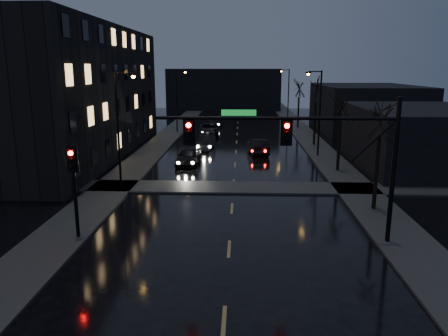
# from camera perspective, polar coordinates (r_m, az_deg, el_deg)

# --- Properties ---
(sidewalk_left) EXTENTS (3.00, 140.00, 0.12)m
(sidewalk_left) POSITION_cam_1_polar(r_m,az_deg,el_deg) (47.57, -8.69, 2.92)
(sidewalk_left) COLOR #2D2D2B
(sidewalk_left) RESTS_ON ground
(sidewalk_right) EXTENTS (3.00, 140.00, 0.12)m
(sidewalk_right) POSITION_cam_1_polar(r_m,az_deg,el_deg) (47.38, 11.96, 2.75)
(sidewalk_right) COLOR #2D2D2B
(sidewalk_right) RESTS_ON ground
(sidewalk_cross) EXTENTS (40.00, 3.00, 0.12)m
(sidewalk_cross) POSITION_cam_1_polar(r_m,az_deg,el_deg) (30.61, 1.23, -2.55)
(sidewalk_cross) COLOR #2D2D2B
(sidewalk_cross) RESTS_ON ground
(apartment_block) EXTENTS (12.00, 30.00, 12.00)m
(apartment_block) POSITION_cam_1_polar(r_m,az_deg,el_deg) (44.43, -20.52, 9.27)
(apartment_block) COLOR black
(apartment_block) RESTS_ON ground
(commercial_right_near) EXTENTS (10.00, 14.00, 5.00)m
(commercial_right_near) POSITION_cam_1_polar(r_m,az_deg,el_deg) (40.31, 24.12, 3.64)
(commercial_right_near) COLOR black
(commercial_right_near) RESTS_ON ground
(commercial_right_far) EXTENTS (12.00, 18.00, 6.00)m
(commercial_right_far) POSITION_cam_1_polar(r_m,az_deg,el_deg) (61.47, 17.98, 7.46)
(commercial_right_far) COLOR black
(commercial_right_far) RESTS_ON ground
(far_block) EXTENTS (22.00, 10.00, 8.00)m
(far_block) POSITION_cam_1_polar(r_m,az_deg,el_deg) (89.15, 0.02, 10.26)
(far_block) COLOR black
(far_block) RESTS_ON ground
(signal_mast) EXTENTS (11.11, 0.41, 7.00)m
(signal_mast) POSITION_cam_1_polar(r_m,az_deg,el_deg) (20.53, 11.59, 3.21)
(signal_mast) COLOR black
(signal_mast) RESTS_ON ground
(signal_pole_left) EXTENTS (0.35, 0.41, 4.53)m
(signal_pole_left) POSITION_cam_1_polar(r_m,az_deg,el_deg) (22.16, -19.02, -1.44)
(signal_pole_left) COLOR black
(signal_pole_left) RESTS_ON ground
(tree_near) EXTENTS (3.52, 3.52, 8.08)m
(tree_near) POSITION_cam_1_polar(r_m,az_deg,el_deg) (26.27, 19.92, 7.77)
(tree_near) COLOR black
(tree_near) RESTS_ON ground
(tree_mid_a) EXTENTS (3.30, 3.30, 7.58)m
(tree_mid_a) POSITION_cam_1_polar(r_m,az_deg,el_deg) (35.94, 15.12, 8.67)
(tree_mid_a) COLOR black
(tree_mid_a) RESTS_ON ground
(tree_mid_b) EXTENTS (3.74, 3.74, 8.59)m
(tree_mid_b) POSITION_cam_1_polar(r_m,az_deg,el_deg) (47.67, 12.01, 10.74)
(tree_mid_b) COLOR black
(tree_mid_b) RESTS_ON ground
(tree_far) EXTENTS (3.43, 3.43, 7.88)m
(tree_far) POSITION_cam_1_polar(r_m,az_deg,el_deg) (61.53, 9.81, 10.77)
(tree_far) COLOR black
(tree_far) RESTS_ON ground
(streetlight_l_near) EXTENTS (1.53, 0.28, 8.00)m
(streetlight_l_near) POSITION_cam_1_polar(r_m,az_deg,el_deg) (30.29, -13.32, 6.04)
(streetlight_l_near) COLOR black
(streetlight_l_near) RESTS_ON ground
(streetlight_l_far) EXTENTS (1.53, 0.28, 8.00)m
(streetlight_l_far) POSITION_cam_1_polar(r_m,az_deg,el_deg) (56.67, -6.02, 9.40)
(streetlight_l_far) COLOR black
(streetlight_l_far) RESTS_ON ground
(streetlight_r_mid) EXTENTS (1.53, 0.28, 8.00)m
(streetlight_r_mid) POSITION_cam_1_polar(r_m,az_deg,el_deg) (41.73, 12.13, 7.92)
(streetlight_r_mid) COLOR black
(streetlight_r_mid) RESTS_ON ground
(streetlight_r_far) EXTENTS (1.53, 0.28, 8.00)m
(streetlight_r_far) POSITION_cam_1_polar(r_m,az_deg,el_deg) (69.43, 8.24, 9.99)
(streetlight_r_far) COLOR black
(streetlight_r_far) RESTS_ON ground
(oncoming_car_a) EXTENTS (2.05, 4.62, 1.54)m
(oncoming_car_a) POSITION_cam_1_polar(r_m,az_deg,el_deg) (37.99, -4.65, 1.58)
(oncoming_car_a) COLOR black
(oncoming_car_a) RESTS_ON ground
(oncoming_car_b) EXTENTS (1.90, 4.41, 1.41)m
(oncoming_car_b) POSITION_cam_1_polar(r_m,az_deg,el_deg) (45.21, -2.43, 3.37)
(oncoming_car_b) COLOR black
(oncoming_car_b) RESTS_ON ground
(oncoming_car_c) EXTENTS (2.68, 5.41, 1.47)m
(oncoming_car_c) POSITION_cam_1_polar(r_m,az_deg,el_deg) (54.83, -1.97, 5.11)
(oncoming_car_c) COLOR black
(oncoming_car_c) RESTS_ON ground
(oncoming_car_d) EXTENTS (1.96, 4.57, 1.31)m
(oncoming_car_d) POSITION_cam_1_polar(r_m,az_deg,el_deg) (62.30, -1.19, 5.99)
(oncoming_car_d) COLOR black
(oncoming_car_d) RESTS_ON ground
(lead_car) EXTENTS (2.14, 4.70, 1.50)m
(lead_car) POSITION_cam_1_polar(r_m,az_deg,el_deg) (42.75, 4.46, 2.84)
(lead_car) COLOR black
(lead_car) RESTS_ON ground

